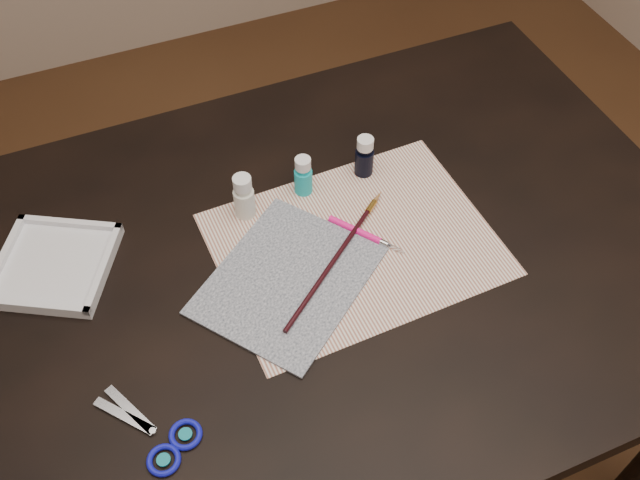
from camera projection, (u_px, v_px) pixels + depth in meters
name	position (u px, v px, depth m)	size (l,w,h in m)	color
ground	(320.00, 446.00, 1.75)	(3.50, 3.50, 0.02)	#422614
table	(320.00, 371.00, 1.45)	(1.30, 0.90, 0.75)	black
paper	(355.00, 244.00, 1.18)	(0.45, 0.34, 0.00)	white
canvas	(288.00, 280.00, 1.13)	(0.27, 0.22, 0.00)	black
paint_bottle_white	(244.00, 196.00, 1.19)	(0.04, 0.04, 0.09)	silver
paint_bottle_cyan	(303.00, 176.00, 1.23)	(0.03, 0.03, 0.08)	#17B3BE
paint_bottle_navy	(364.00, 156.00, 1.26)	(0.03, 0.03, 0.08)	black
paintbrush	(337.00, 256.00, 1.15)	(0.33, 0.01, 0.01)	black
craft_knife	(367.00, 235.00, 1.18)	(0.14, 0.01, 0.01)	#FF1486
scissors	(141.00, 429.00, 0.97)	(0.18, 0.09, 0.01)	silver
palette_tray	(54.00, 265.00, 1.14)	(0.18, 0.18, 0.02)	silver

